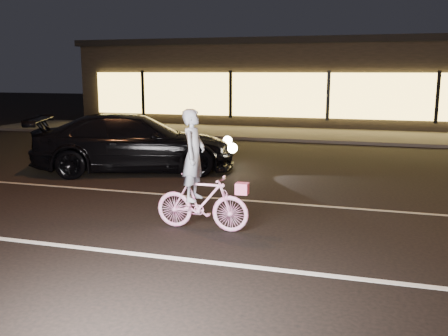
% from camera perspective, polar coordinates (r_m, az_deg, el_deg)
% --- Properties ---
extents(ground, '(90.00, 90.00, 0.00)m').
position_cam_1_polar(ground, '(8.54, 2.78, -7.29)').
color(ground, black).
rests_on(ground, ground).
extents(lane_stripe_near, '(60.00, 0.12, 0.01)m').
position_cam_1_polar(lane_stripe_near, '(7.18, -0.12, -10.88)').
color(lane_stripe_near, silver).
rests_on(lane_stripe_near, ground).
extents(lane_stripe_far, '(60.00, 0.10, 0.01)m').
position_cam_1_polar(lane_stripe_far, '(10.42, 5.41, -3.92)').
color(lane_stripe_far, gray).
rests_on(lane_stripe_far, ground).
extents(sidewalk, '(30.00, 4.00, 0.12)m').
position_cam_1_polar(sidewalk, '(21.13, 11.23, 3.70)').
color(sidewalk, '#383533').
rests_on(sidewalk, ground).
extents(storefront, '(25.40, 8.42, 4.20)m').
position_cam_1_polar(storefront, '(26.92, 12.63, 9.64)').
color(storefront, black).
rests_on(storefront, ground).
extents(cyclist, '(1.64, 0.57, 2.07)m').
position_cam_1_polar(cyclist, '(8.48, -2.80, -2.27)').
color(cyclist, '#FF41AE').
rests_on(cyclist, ground).
extents(sedan, '(5.77, 3.96, 1.55)m').
position_cam_1_polar(sedan, '(13.66, -10.12, 2.84)').
color(sedan, black).
rests_on(sedan, ground).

